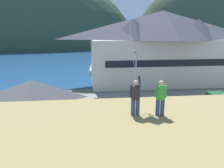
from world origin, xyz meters
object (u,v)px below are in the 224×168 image
(parked_car_corner_spot, at_px, (160,105))
(moored_boat_wharfside, at_px, (95,69))
(parked_car_mid_row_near, at_px, (106,136))
(parked_car_back_row_left, at_px, (217,99))
(harbor_lodge, at_px, (162,45))
(parked_car_lone_by_shed, at_px, (217,131))
(parked_car_back_row_right, at_px, (104,107))
(person_companion, at_px, (161,97))
(parking_light_pole, at_px, (136,73))
(person_kite_flyer, at_px, (136,96))
(wharf_dock, at_px, (110,69))
(storage_shed_near_lot, at_px, (33,103))

(parked_car_corner_spot, bearing_deg, moored_boat_wharfside, 104.13)
(parked_car_mid_row_near, xyz_separation_m, parked_car_back_row_left, (14.70, 8.09, 0.00))
(harbor_lodge, bearing_deg, parked_car_corner_spot, -108.29)
(parked_car_lone_by_shed, height_order, parked_car_back_row_right, same)
(harbor_lodge, distance_m, parked_car_back_row_right, 19.96)
(person_companion, bearing_deg, parked_car_mid_row_near, 107.35)
(parked_car_back_row_right, bearing_deg, parking_light_pole, 42.36)
(parked_car_mid_row_near, bearing_deg, parked_car_lone_by_shed, -0.98)
(parked_car_mid_row_near, bearing_deg, parked_car_back_row_right, 88.03)
(parking_light_pole, xyz_separation_m, person_kite_flyer, (-3.89, -17.49, 2.51))
(parked_car_mid_row_near, relative_size, person_companion, 2.50)
(harbor_lodge, height_order, parked_car_lone_by_shed, harbor_lodge)
(wharf_dock, distance_m, parked_car_lone_by_shed, 35.67)
(parked_car_lone_by_shed, bearing_deg, person_companion, -139.34)
(moored_boat_wharfside, relative_size, parked_car_back_row_left, 1.86)
(harbor_lodge, height_order, person_companion, harbor_lodge)
(harbor_lodge, xyz_separation_m, person_kite_flyer, (-11.00, -28.50, -0.31))
(moored_boat_wharfside, distance_m, person_kite_flyer, 40.16)
(harbor_lodge, distance_m, parked_car_mid_row_near, 25.70)
(storage_shed_near_lot, height_order, parking_light_pole, parking_light_pole)
(parked_car_corner_spot, xyz_separation_m, parked_car_back_row_left, (7.89, 1.39, 0.00))
(harbor_lodge, height_order, person_kite_flyer, harbor_lodge)
(moored_boat_wharfside, distance_m, parked_car_back_row_right, 26.37)
(person_companion, bearing_deg, harbor_lodge, 71.09)
(harbor_lodge, xyz_separation_m, storage_shed_near_lot, (-18.75, -17.35, -4.28))
(storage_shed_near_lot, height_order, wharf_dock, storage_shed_near_lot)
(storage_shed_near_lot, distance_m, person_kite_flyer, 14.15)
(person_kite_flyer, bearing_deg, person_companion, -7.33)
(parked_car_mid_row_near, distance_m, person_companion, 8.81)
(parked_car_back_row_left, bearing_deg, person_kite_flyer, -133.52)
(moored_boat_wharfside, relative_size, person_kite_flyer, 4.32)
(parking_light_pole, bearing_deg, parked_car_mid_row_near, -113.41)
(person_kite_flyer, height_order, person_companion, person_kite_flyer)
(storage_shed_near_lot, distance_m, parking_light_pole, 13.34)
(harbor_lodge, relative_size, person_kite_flyer, 14.49)
(parked_car_corner_spot, height_order, parked_car_back_row_right, same)
(storage_shed_near_lot, relative_size, person_companion, 4.47)
(parking_light_pole, height_order, person_kite_flyer, person_kite_flyer)
(moored_boat_wharfside, bearing_deg, parked_car_mid_row_near, -90.22)
(wharf_dock, distance_m, person_companion, 42.12)
(moored_boat_wharfside, xyz_separation_m, parked_car_corner_spot, (6.69, -26.57, 0.34))
(parked_car_back_row_left, height_order, parked_car_back_row_right, same)
(parked_car_lone_by_shed, bearing_deg, storage_shed_near_lot, 163.56)
(parked_car_mid_row_near, height_order, parked_car_back_row_left, same)
(storage_shed_near_lot, height_order, moored_boat_wharfside, storage_shed_near_lot)
(moored_boat_wharfside, distance_m, parked_car_corner_spot, 27.40)
(wharf_dock, distance_m, parking_light_pole, 24.29)
(parked_car_mid_row_near, relative_size, parking_light_pole, 0.64)
(parked_car_back_row_left, bearing_deg, parked_car_back_row_right, -175.28)
(parked_car_mid_row_near, relative_size, parked_car_back_row_left, 1.01)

